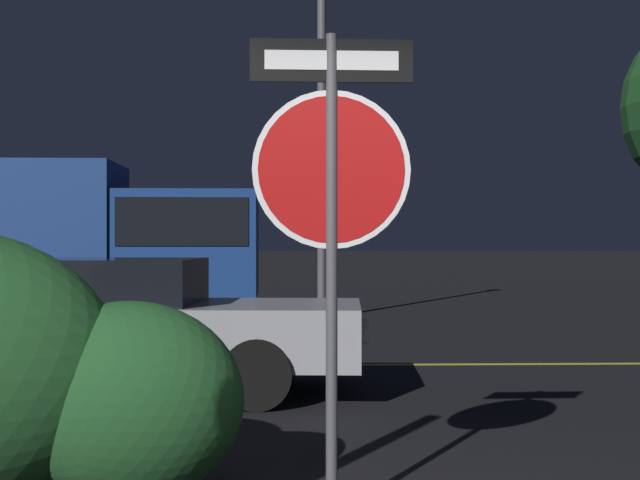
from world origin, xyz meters
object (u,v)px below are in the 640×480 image
stop_sign (332,177)px  passing_car_2 (111,323)px  hedge_bush_2 (129,401)px  street_lamp (322,102)px  delivery_truck (76,234)px

stop_sign → passing_car_2: (-1.90, 3.82, -1.10)m
hedge_bush_2 → street_lamp: bearing=82.9°
street_lamp → delivery_truck: bearing=174.0°
stop_sign → passing_car_2: bearing=115.4°
passing_car_2 → street_lamp: street_lamp is taller
stop_sign → passing_car_2: size_ratio=0.52×
stop_sign → hedge_bush_2: (-1.09, 0.31, -1.20)m
hedge_bush_2 → passing_car_2: size_ratio=0.26×
stop_sign → street_lamp: size_ratio=0.39×
hedge_bush_2 → delivery_truck: delivery_truck is taller
street_lamp → stop_sign: bearing=-91.7°
passing_car_2 → street_lamp: 8.93m
delivery_truck → street_lamp: street_lamp is taller
stop_sign → passing_car_2: stop_sign is taller
stop_sign → passing_car_2: 4.40m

